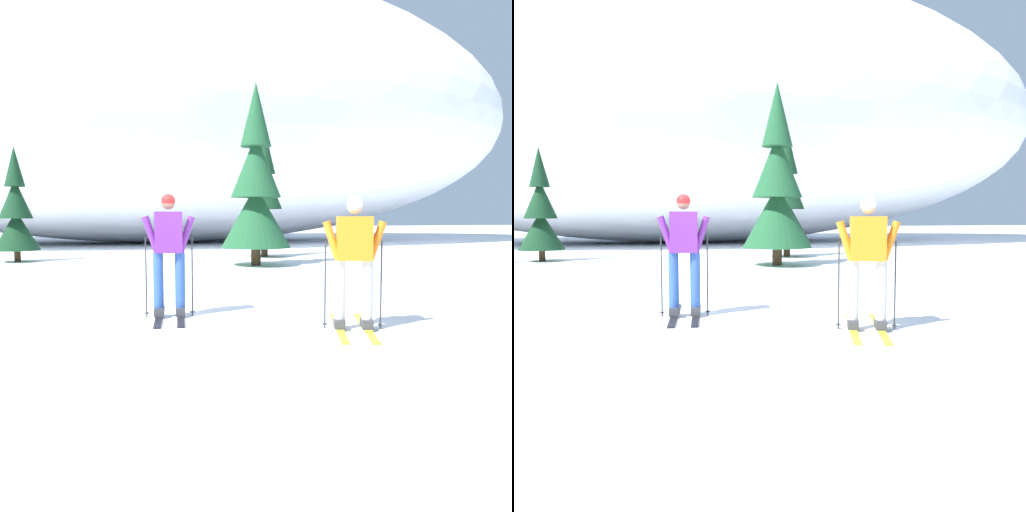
{
  "view_description": "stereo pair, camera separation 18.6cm",
  "coord_description": "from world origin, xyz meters",
  "views": [
    {
      "loc": [
        -1.59,
        -6.43,
        1.51
      ],
      "look_at": [
        0.31,
        0.26,
        0.95
      ],
      "focal_mm": 35.19,
      "sensor_mm": 36.0,
      "label": 1
    },
    {
      "loc": [
        -1.41,
        -6.48,
        1.51
      ],
      "look_at": [
        0.31,
        0.26,
        0.95
      ],
      "focal_mm": 35.19,
      "sensor_mm": 36.0,
      "label": 2
    }
  ],
  "objects": [
    {
      "name": "ground_plane",
      "position": [
        0.0,
        0.0,
        0.0
      ],
      "size": [
        120.0,
        120.0,
        0.0
      ],
      "primitive_type": "plane",
      "color": "white"
    },
    {
      "name": "skier_orange_jacket",
      "position": [
        1.44,
        -0.48,
        0.93
      ],
      "size": [
        1.04,
        1.84,
        1.76
      ],
      "color": "gold",
      "rests_on": "ground"
    },
    {
      "name": "snow_ridge_background",
      "position": [
        1.28,
        22.36,
        7.47
      ],
      "size": [
        42.68,
        18.33,
        14.93
      ],
      "primitive_type": "ellipsoid",
      "color": "white",
      "rests_on": "ground"
    },
    {
      "name": "pine_tree_center_right",
      "position": [
        2.56,
        8.19,
        2.28
      ],
      "size": [
        2.11,
        2.11,
        5.46
      ],
      "color": "#47301E",
      "rests_on": "ground"
    },
    {
      "name": "pine_tree_center_left",
      "position": [
        -4.65,
        11.49,
        1.57
      ],
      "size": [
        1.45,
        1.45,
        3.75
      ],
      "color": "#47301E",
      "rests_on": "ground"
    },
    {
      "name": "skier_purple_jacket",
      "position": [
        -0.81,
        1.02,
        0.96
      ],
      "size": [
        0.78,
        1.79,
        1.83
      ],
      "color": "black",
      "rests_on": "ground"
    },
    {
      "name": "pine_tree_far_right",
      "position": [
        3.76,
        11.25,
        1.94
      ],
      "size": [
        1.79,
        1.79,
        4.64
      ],
      "color": "#47301E",
      "rests_on": "ground"
    }
  ]
}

